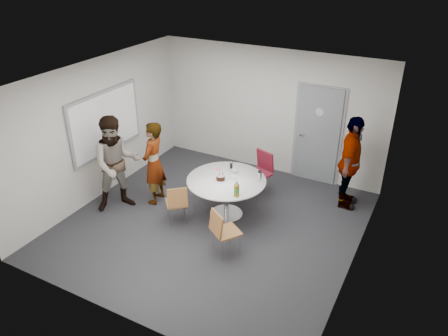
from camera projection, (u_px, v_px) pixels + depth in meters
The scene contains 15 objects.
floor at pixel (212, 224), 7.94m from camera, with size 5.00×5.00×0.00m, color black.
ceiling at pixel (210, 79), 6.69m from camera, with size 5.00×5.00×0.00m, color silver.
wall_back at pixel (269, 111), 9.27m from camera, with size 5.00×5.00×0.00m, color beige.
wall_left at pixel (98, 130), 8.36m from camera, with size 5.00×5.00×0.00m, color beige.
wall_right at pixel (362, 193), 6.28m from camera, with size 5.00×5.00×0.00m, color beige.
wall_front at pixel (112, 237), 5.36m from camera, with size 5.00×5.00×0.00m, color beige.
door at pixel (318, 135), 8.95m from camera, with size 1.02×0.17×2.12m.
whiteboard at pixel (106, 122), 8.45m from camera, with size 0.04×1.90×1.25m.
table at pixel (227, 185), 7.91m from camera, with size 1.44×1.44×1.03m.
chair_near_left at pixel (177, 201), 7.74m from camera, with size 0.54×0.54×0.78m.
chair_near_right at pixel (222, 229), 6.95m from camera, with size 0.56×0.57×0.83m.
chair_far at pixel (261, 169), 8.65m from camera, with size 0.57×0.59×0.92m.
person_main at pixel (154, 163), 8.28m from camera, with size 0.60×0.39×1.65m, color #A5C6EA.
person_left at pixel (117, 164), 8.04m from camera, with size 0.90×0.70×1.85m, color white.
person_right at pixel (350, 163), 8.10m from camera, with size 1.07×0.44×1.82m, color black.
Camera 1 is at (3.27, -5.70, 4.59)m, focal length 35.00 mm.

